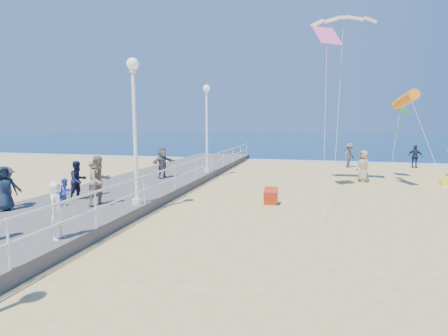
% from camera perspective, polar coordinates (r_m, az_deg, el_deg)
% --- Properties ---
extents(ground, '(160.00, 160.00, 0.00)m').
position_cam_1_polar(ground, '(12.13, 9.30, -9.07)').
color(ground, '#E5C278').
rests_on(ground, ground).
extents(ocean, '(160.00, 90.00, 0.05)m').
position_cam_1_polar(ocean, '(76.69, 13.47, 4.59)').
color(ocean, navy).
rests_on(ocean, ground).
extents(surf_line, '(160.00, 1.20, 0.04)m').
position_cam_1_polar(surf_line, '(32.30, 12.41, 1.16)').
color(surf_line, white).
rests_on(surf_line, ground).
extents(boardwalk, '(5.00, 44.00, 0.40)m').
position_cam_1_polar(boardwalk, '(14.69, -21.41, -5.78)').
color(boardwalk, slate).
rests_on(boardwalk, ground).
extents(railing, '(0.05, 42.00, 0.55)m').
position_cam_1_polar(railing, '(13.23, -12.94, -2.23)').
color(railing, white).
rests_on(railing, boardwalk).
extents(lamp_post_mid, '(0.44, 0.44, 5.32)m').
position_cam_1_polar(lamp_post_mid, '(13.20, -14.42, 8.22)').
color(lamp_post_mid, white).
rests_on(lamp_post_mid, boardwalk).
extents(lamp_post_far, '(0.44, 0.44, 5.32)m').
position_cam_1_polar(lamp_post_far, '(21.54, -2.84, 8.00)').
color(lamp_post_far, white).
rests_on(lamp_post_far, boardwalk).
extents(woman_holding_toddler, '(0.40, 0.58, 1.52)m').
position_cam_1_polar(woman_holding_toddler, '(10.06, -25.50, -6.29)').
color(woman_holding_toddler, white).
rests_on(woman_holding_toddler, boardwalk).
extents(toddler_held, '(0.30, 0.38, 0.74)m').
position_cam_1_polar(toddler_held, '(9.99, -24.44, -3.64)').
color(toddler_held, blue).
rests_on(toddler_held, boardwalk).
extents(spectator_1, '(0.99, 1.09, 1.83)m').
position_cam_1_polar(spectator_1, '(13.56, -19.65, -1.96)').
color(spectator_1, gray).
rests_on(spectator_1, boardwalk).
extents(spectator_2, '(0.80, 1.07, 1.48)m').
position_cam_1_polar(spectator_2, '(14.64, -31.87, -2.69)').
color(spectator_2, '#505054').
rests_on(spectator_2, boardwalk).
extents(spectator_4, '(0.83, 0.90, 1.55)m').
position_cam_1_polar(spectator_4, '(14.21, -32.25, -2.83)').
color(spectator_4, '#182536').
rests_on(spectator_4, boardwalk).
extents(spectator_5, '(1.10, 1.64, 1.70)m').
position_cam_1_polar(spectator_5, '(19.48, -10.01, 0.86)').
color(spectator_5, slate).
rests_on(spectator_5, boardwalk).
extents(spectator_6, '(0.37, 0.54, 1.45)m').
position_cam_1_polar(spectator_6, '(15.49, -20.58, -1.61)').
color(spectator_6, '#82805A').
rests_on(spectator_6, boardwalk).
extents(spectator_7, '(0.77, 0.88, 1.54)m').
position_cam_1_polar(spectator_7, '(14.92, -22.71, -1.86)').
color(spectator_7, '#171934').
rests_on(spectator_7, boardwalk).
extents(beach_walker_a, '(1.26, 1.40, 1.88)m').
position_cam_1_polar(beach_walker_a, '(28.62, 19.80, 1.95)').
color(beach_walker_a, '#59585D').
rests_on(beach_walker_a, ground).
extents(beach_walker_b, '(1.11, 0.88, 1.76)m').
position_cam_1_polar(beach_walker_b, '(30.44, 28.75, 1.66)').
color(beach_walker_b, '#1B213D').
rests_on(beach_walker_b, ground).
extents(beach_walker_c, '(0.98, 1.08, 1.85)m').
position_cam_1_polar(beach_walker_c, '(21.88, 21.80, 0.29)').
color(beach_walker_c, gray).
rests_on(beach_walker_c, ground).
extents(box_kite, '(0.57, 0.72, 0.74)m').
position_cam_1_polar(box_kite, '(14.88, 7.65, -4.78)').
color(box_kite, red).
rests_on(box_kite, ground).
extents(beach_chair_right, '(0.55, 0.55, 0.40)m').
position_cam_1_polar(beach_chair_right, '(22.59, 32.51, -1.98)').
color(beach_chair_right, '#FFF21A').
rests_on(beach_chair_right, ground).
extents(kite_parafoil, '(3.33, 0.94, 0.65)m').
position_cam_1_polar(kite_parafoil, '(20.34, 18.96, 22.22)').
color(kite_parafoil, '#E0461A').
extents(kite_windsock, '(1.03, 2.80, 1.11)m').
position_cam_1_polar(kite_windsock, '(20.09, 27.70, 9.98)').
color(kite_windsock, orange).
extents(kite_diamond_pink, '(1.44, 1.35, 0.93)m').
position_cam_1_polar(kite_diamond_pink, '(17.81, 16.48, 20.05)').
color(kite_diamond_pink, '#F75BAA').
extents(kite_diamond_green, '(0.96, 1.16, 0.70)m').
position_cam_1_polar(kite_diamond_green, '(23.72, 26.83, 8.74)').
color(kite_diamond_green, green).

